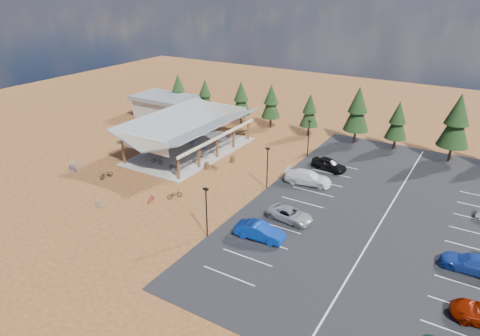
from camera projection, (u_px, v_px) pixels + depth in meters
ground at (222, 185)px, 51.06m from camera, size 140.00×140.00×0.00m
asphalt_lot at (385, 215)px, 44.56m from camera, size 27.00×44.00×0.04m
concrete_pad at (191, 151)px, 61.28m from camera, size 10.60×18.60×0.10m
bike_pavilion at (190, 126)px, 59.76m from camera, size 11.65×19.40×4.97m
outbuilding at (165, 106)px, 75.76m from camera, size 11.00×7.00×3.90m
lamp_post_0 at (206, 209)px, 39.66m from camera, size 0.50×0.25×5.14m
lamp_post_1 at (267, 165)px, 49.04m from camera, size 0.50×0.25×5.14m
lamp_post_2 at (309, 136)px, 58.41m from camera, size 0.50×0.25×5.14m
trash_bin_0 at (207, 166)px, 55.32m from camera, size 0.60×0.60×0.90m
trash_bin_1 at (232, 159)px, 57.34m from camera, size 0.60×0.60×0.90m
pine_0 at (178, 89)px, 77.39m from camera, size 3.08×3.08×7.17m
pine_1 at (205, 94)px, 75.26m from camera, size 2.88×2.88×6.71m
pine_2 at (241, 98)px, 70.90m from camera, size 3.18×3.18×7.41m
pine_3 at (271, 101)px, 69.40m from camera, size 3.12×3.12×7.27m
pine_4 at (310, 110)px, 65.80m from camera, size 2.88×2.88×6.71m
pine_5 at (358, 109)px, 62.12m from camera, size 3.72×3.72×8.67m
pine_6 at (398, 120)px, 60.12m from camera, size 3.08×3.08×7.18m
pine_7 at (457, 121)px, 55.44m from camera, size 4.04×4.04×9.41m
bike_0 at (157, 161)px, 56.49m from camera, size 1.91×0.70×1.00m
bike_1 at (162, 147)px, 61.13m from camera, size 1.69×0.85×0.98m
bike_2 at (194, 142)px, 62.81m from camera, size 2.01×1.03×1.01m
bike_3 at (195, 132)px, 67.03m from camera, size 1.70×0.55×1.01m
bike_4 at (173, 167)px, 54.83m from camera, size 1.71×0.85×0.86m
bike_5 at (202, 154)px, 58.44m from camera, size 1.84×1.05×1.06m
bike_6 at (201, 146)px, 61.83m from camera, size 1.67×0.92×0.83m
bike_7 at (225, 134)px, 66.04m from camera, size 1.88×1.04×1.09m
bike_8 at (106, 175)px, 52.68m from camera, size 0.79×1.93×0.99m
bike_9 at (75, 163)px, 55.81m from camera, size 1.87×1.26×1.10m
bike_10 at (72, 168)px, 54.59m from camera, size 1.77×0.77×0.90m
bike_11 at (151, 199)px, 46.92m from camera, size 0.66×1.52×0.88m
bike_12 at (175, 194)px, 47.86m from camera, size 1.40×1.84×0.93m
bike_13 at (100, 203)px, 45.92m from camera, size 1.56×0.48×0.93m
bike_16 at (212, 166)px, 55.15m from camera, size 1.80×0.96×0.90m
car_1 at (260, 231)px, 40.13m from camera, size 4.90×2.06×1.57m
car_2 at (290, 214)px, 43.29m from camera, size 4.96×2.68×1.32m
car_3 at (308, 177)px, 51.07m from camera, size 5.86×3.13×1.62m
car_4 at (329, 164)px, 54.87m from camera, size 4.86×2.69×1.56m
car_7 at (472, 263)px, 35.65m from camera, size 5.10×2.08×1.48m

